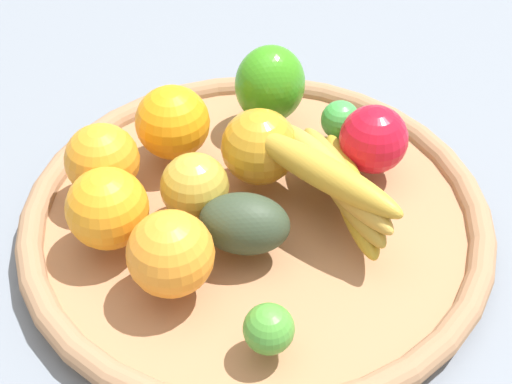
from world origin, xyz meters
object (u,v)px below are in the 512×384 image
object	(u,v)px
orange_0	(173,122)
apple_0	(374,139)
avocado	(244,224)
apple_1	(259,147)
banana_bunch	(337,181)
lime_0	(340,120)
apple_2	(195,187)
orange_3	(102,160)
orange_1	(171,254)
bell_pepper	(270,84)
lime_1	(269,329)
orange_2	(107,209)

from	to	relation	value
orange_0	apple_0	bearing A→B (deg)	48.73
avocado	apple_1	xyz separation A→B (m)	(-0.07, 0.07, 0.01)
banana_bunch	lime_0	xyz separation A→B (m)	(-0.09, 0.08, -0.02)
orange_0	apple_1	xyz separation A→B (m)	(0.08, 0.05, -0.00)
banana_bunch	apple_2	xyz separation A→B (m)	(-0.07, -0.11, -0.00)
avocado	orange_3	size ratio (longest dim) A/B	1.14
banana_bunch	apple_1	xyz separation A→B (m)	(-0.08, -0.03, 0.00)
orange_0	lime_0	world-z (taller)	orange_0
orange_1	orange_0	world-z (taller)	same
bell_pepper	banana_bunch	distance (m)	0.16
apple_0	avocado	world-z (taller)	apple_0
banana_bunch	lime_1	world-z (taller)	banana_bunch
orange_0	bell_pepper	bearing A→B (deg)	85.49
bell_pepper	orange_0	xyz separation A→B (m)	(-0.01, -0.12, -0.01)
banana_bunch	orange_0	bearing A→B (deg)	-153.27
orange_0	orange_1	bearing A→B (deg)	-30.87
avocado	orange_3	bearing A→B (deg)	-154.27
orange_0	apple_1	world-z (taller)	same
apple_1	lime_0	xyz separation A→B (m)	(-0.00, 0.11, -0.02)
avocado	orange_1	bearing A→B (deg)	-88.51
bell_pepper	apple_0	distance (m)	0.13
orange_1	orange_3	bearing A→B (deg)	176.84
banana_bunch	orange_3	distance (m)	0.23
bell_pepper	orange_0	distance (m)	0.12
orange_3	orange_1	bearing A→B (deg)	-3.16
bell_pepper	lime_0	bearing A→B (deg)	-47.02
banana_bunch	lime_0	size ratio (longest dim) A/B	4.28
orange_1	apple_2	xyz separation A→B (m)	(-0.07, 0.06, -0.01)
orange_1	banana_bunch	bearing A→B (deg)	87.28
lime_0	lime_1	size ratio (longest dim) A/B	0.99
orange_1	orange_0	bearing A→B (deg)	149.13
apple_2	apple_0	bearing A→B (deg)	76.36
apple_0	avocado	distance (m)	0.17
bell_pepper	lime_0	xyz separation A→B (m)	(0.07, 0.04, -0.02)
banana_bunch	bell_pepper	bearing A→B (deg)	167.97
orange_3	banana_bunch	bearing A→B (deg)	47.54
banana_bunch	apple_2	bearing A→B (deg)	-123.34
apple_1	orange_2	xyz separation A→B (m)	(-0.01, -0.16, -0.00)
orange_1	lime_1	bearing A→B (deg)	16.71
lime_0	orange_3	size ratio (longest dim) A/B	0.58
apple_0	orange_2	distance (m)	0.27
orange_2	lime_0	bearing A→B (deg)	89.32
bell_pepper	lime_0	size ratio (longest dim) A/B	2.10
apple_0	orange_0	world-z (taller)	orange_0
apple_0	avocado	size ratio (longest dim) A/B	0.83
apple_0	orange_1	size ratio (longest dim) A/B	0.91
orange_0	apple_2	xyz separation A→B (m)	(0.09, -0.03, -0.01)
bell_pepper	apple_2	size ratio (longest dim) A/B	1.35
orange_2	apple_0	bearing A→B (deg)	77.35
avocado	apple_1	world-z (taller)	apple_1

